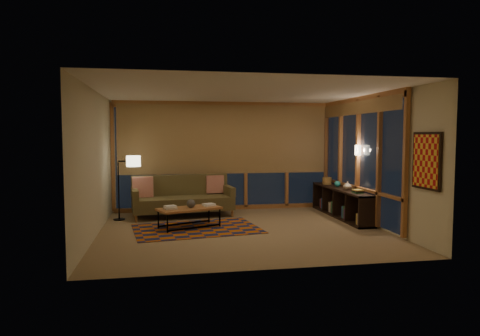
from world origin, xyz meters
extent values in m
cube|color=#9B865C|center=(0.00, 0.00, 0.00)|extent=(5.50, 5.00, 0.01)
cube|color=silver|center=(0.00, 0.00, 2.70)|extent=(5.50, 5.00, 0.01)
cube|color=beige|center=(0.00, 2.50, 1.35)|extent=(5.50, 0.01, 2.70)
cube|color=beige|center=(0.00, -2.50, 1.35)|extent=(5.50, 0.01, 2.70)
cube|color=beige|center=(-2.75, 0.00, 1.35)|extent=(0.01, 5.00, 2.70)
cube|color=beige|center=(2.75, 0.00, 1.35)|extent=(0.01, 5.00, 2.70)
cube|color=#B5500B|center=(-0.87, 0.29, 0.01)|extent=(2.64, 1.95, 0.01)
sphere|color=black|center=(-0.98, 0.40, 0.50)|extent=(0.18, 0.18, 0.17)
cylinder|color=#AC783E|center=(2.47, 1.81, 0.75)|extent=(0.28, 0.28, 0.17)
sphere|color=teal|center=(2.49, 1.21, 0.73)|extent=(0.18, 0.18, 0.15)
imported|color=#B5A78B|center=(2.49, 0.66, 0.76)|extent=(0.22, 0.22, 0.19)
camera|label=1|loc=(-1.51, -8.15, 1.85)|focal=32.00mm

